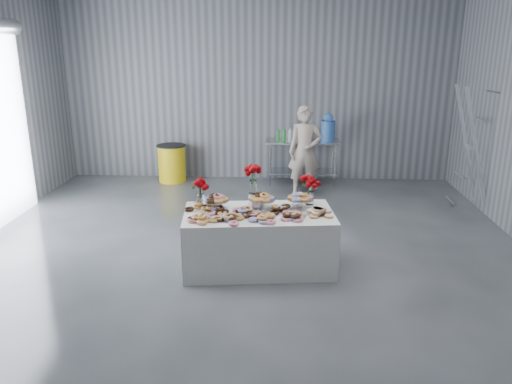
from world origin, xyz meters
TOP-DOWN VIEW (x-y plane):
  - ground at (0.00, 0.00)m, footprint 9.00×9.00m
  - room_walls at (-0.27, 0.07)m, footprint 8.04×9.04m
  - display_table at (0.23, 0.08)m, footprint 2.00×1.20m
  - prep_table at (0.94, 4.10)m, footprint 1.50×0.60m
  - donut_mounds at (0.23, 0.03)m, footprint 1.88×0.99m
  - cake_stand_left at (-0.33, 0.17)m, footprint 0.36×0.36m
  - cake_stand_mid at (0.27, 0.23)m, footprint 0.36×0.36m
  - cake_stand_right at (0.76, 0.29)m, footprint 0.36×0.36m
  - danish_pile at (0.99, 0.01)m, footprint 0.48×0.48m
  - bouquet_left at (-0.54, 0.25)m, footprint 0.26×0.26m
  - bouquet_right at (0.90, 0.45)m, footprint 0.26×0.26m
  - bouquet_center at (0.14, 0.42)m, footprint 0.26×0.26m
  - water_jug at (1.44, 4.10)m, footprint 0.28×0.28m
  - drink_bottles at (0.62, 4.00)m, footprint 0.54×0.08m
  - person at (0.95, 3.29)m, footprint 0.62×0.41m
  - trash_barrel at (-1.77, 4.10)m, footprint 0.60×0.60m
  - stepladder at (3.75, 2.64)m, footprint 0.80×0.54m

SIDE VIEW (x-z plane):
  - ground at x=0.00m, z-range 0.00..0.00m
  - display_table at x=0.23m, z-range 0.00..0.75m
  - trash_barrel at x=-1.77m, z-range 0.00..0.77m
  - prep_table at x=0.94m, z-range 0.17..1.07m
  - donut_mounds at x=0.23m, z-range 0.75..0.84m
  - danish_pile at x=0.99m, z-range 0.75..0.86m
  - person at x=0.95m, z-range 0.00..1.70m
  - cake_stand_left at x=-0.33m, z-range 0.80..0.98m
  - cake_stand_mid at x=0.27m, z-range 0.80..0.98m
  - cake_stand_right at x=0.76m, z-range 0.80..0.98m
  - drink_bottles at x=0.62m, z-range 0.90..1.17m
  - bouquet_left at x=-0.54m, z-range 0.84..1.26m
  - bouquet_right at x=0.90m, z-range 0.84..1.26m
  - stepladder at x=3.75m, z-range 0.01..2.16m
  - bouquet_center at x=0.14m, z-range 0.84..1.41m
  - water_jug at x=1.44m, z-range 0.87..1.43m
  - room_walls at x=-0.27m, z-range 0.63..4.65m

